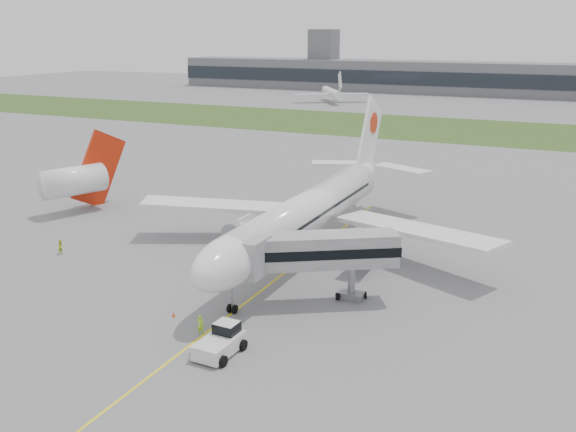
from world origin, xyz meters
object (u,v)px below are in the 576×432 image
at_px(neighbor_aircraft, 77,179).
at_px(airliner, 311,210).
at_px(jet_bridge, 312,252).
at_px(ground_crew_near, 200,325).
at_px(pushback_tug, 221,341).

bearing_deg(neighbor_aircraft, airliner, 17.60).
distance_m(airliner, jet_bridge, 15.75).
height_order(jet_bridge, ground_crew_near, jet_bridge).
xyz_separation_m(airliner, ground_crew_near, (-0.36, -25.12, -4.72)).
bearing_deg(jet_bridge, airliner, 81.79).
distance_m(airliner, pushback_tug, 27.95).
xyz_separation_m(airliner, jet_bridge, (6.23, -14.47, -0.03)).
height_order(jet_bridge, neighbor_aircraft, neighbor_aircraft).
bearing_deg(neighbor_aircraft, ground_crew_near, -13.41).
xyz_separation_m(pushback_tug, neighbor_aircraft, (-43.45, 30.18, 3.95)).
relative_size(ground_crew_near, neighbor_aircraft, 0.12).
height_order(airliner, jet_bridge, airliner).
distance_m(pushback_tug, jet_bridge, 14.02).
relative_size(airliner, neighbor_aircraft, 3.41).
bearing_deg(airliner, pushback_tug, -83.30).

